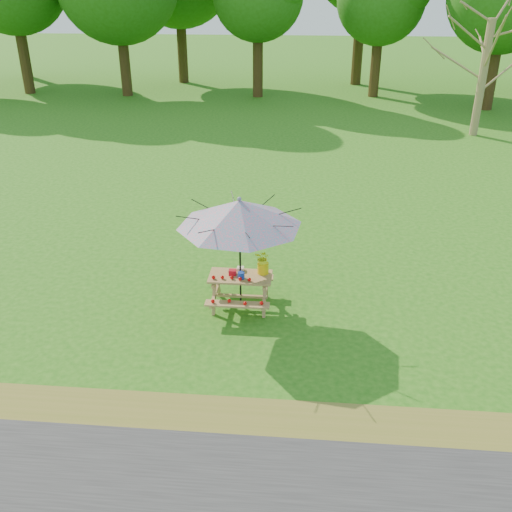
{
  "coord_description": "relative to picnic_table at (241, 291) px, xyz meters",
  "views": [
    {
      "loc": [
        -2.82,
        -9.05,
        5.77
      ],
      "look_at": [
        -3.67,
        0.5,
        1.1
      ],
      "focal_mm": 40.0,
      "sensor_mm": 36.0,
      "label": 1
    }
  ],
  "objects": [
    {
      "name": "drygrass_strip",
      "position": [
        3.97,
        -3.3,
        -0.32
      ],
      "size": [
        120.0,
        1.2,
        0.01
      ],
      "primitive_type": "cube",
      "color": "olive",
      "rests_on": "ground"
    },
    {
      "name": "produce_bins",
      "position": [
        -0.04,
        0.01,
        0.4
      ],
      "size": [
        0.32,
        0.45,
        0.13
      ],
      "color": "red",
      "rests_on": "picnic_table"
    },
    {
      "name": "ground",
      "position": [
        3.97,
        -0.5,
        -0.33
      ],
      "size": [
        120.0,
        120.0,
        0.0
      ],
      "primitive_type": "plane",
      "color": "#216312",
      "rests_on": "ground"
    },
    {
      "name": "picnic_table",
      "position": [
        0.0,
        0.0,
        0.0
      ],
      "size": [
        1.2,
        1.32,
        0.67
      ],
      "color": "#A16D48",
      "rests_on": "ground"
    },
    {
      "name": "patio_umbrella",
      "position": [
        0.0,
        0.0,
        1.62
      ],
      "size": [
        2.84,
        2.84,
        2.26
      ],
      "color": "black",
      "rests_on": "ground"
    },
    {
      "name": "flower_bucket",
      "position": [
        0.42,
        0.14,
        0.6
      ],
      "size": [
        0.37,
        0.34,
        0.48
      ],
      "color": "yellow",
      "rests_on": "picnic_table"
    },
    {
      "name": "tomatoes_row",
      "position": [
        -0.15,
        -0.18,
        0.38
      ],
      "size": [
        0.77,
        0.13,
        0.07
      ],
      "primitive_type": null,
      "color": "red",
      "rests_on": "picnic_table"
    }
  ]
}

